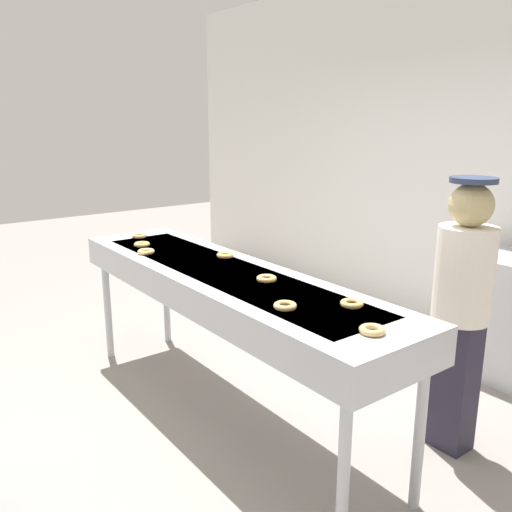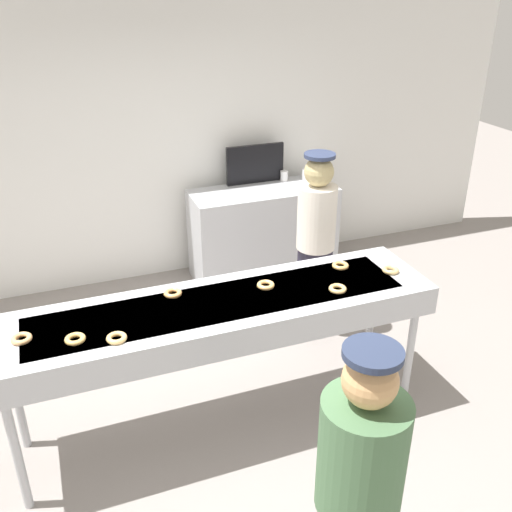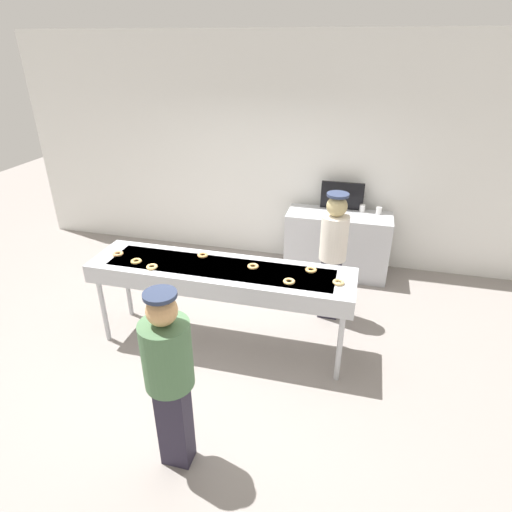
{
  "view_description": "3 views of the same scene",
  "coord_description": "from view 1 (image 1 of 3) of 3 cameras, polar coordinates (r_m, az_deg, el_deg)",
  "views": [
    {
      "loc": [
        2.69,
        -1.77,
        1.92
      ],
      "look_at": [
        0.18,
        0.12,
        1.11
      ],
      "focal_mm": 37.51,
      "sensor_mm": 36.0,
      "label": 1
    },
    {
      "loc": [
        -0.91,
        -3.04,
        2.88
      ],
      "look_at": [
        0.34,
        0.27,
        1.14
      ],
      "focal_mm": 40.48,
      "sensor_mm": 36.0,
      "label": 2
    },
    {
      "loc": [
        1.35,
        -3.74,
        3.13
      ],
      "look_at": [
        0.35,
        0.16,
        1.09
      ],
      "focal_mm": 30.01,
      "sensor_mm": 36.0,
      "label": 3
    }
  ],
  "objects": [
    {
      "name": "ground_plane",
      "position": [
        3.75,
        -3.23,
        -16.36
      ],
      "size": [
        16.0,
        16.0,
        0.0
      ],
      "primitive_type": "plane",
      "color": "gray"
    },
    {
      "name": "back_wall",
      "position": [
        5.04,
        21.02,
        10.38
      ],
      "size": [
        8.0,
        0.12,
        3.28
      ],
      "primitive_type": "cube",
      "color": "white",
      "rests_on": "ground"
    },
    {
      "name": "fryer_conveyor",
      "position": [
        3.38,
        -3.45,
        -3.13
      ],
      "size": [
        2.84,
        0.69,
        1.0
      ],
      "color": "#B7BABF",
      "rests_on": "ground"
    },
    {
      "name": "glazed_donut_0",
      "position": [
        2.44,
        12.3,
        -7.71
      ],
      "size": [
        0.16,
        0.16,
        0.03
      ],
      "primitive_type": "torus",
      "rotation": [
        0.0,
        0.0,
        2.05
      ],
      "color": "#DBB570",
      "rests_on": "fryer_conveyor"
    },
    {
      "name": "glazed_donut_1",
      "position": [
        3.12,
        1.13,
        -2.42
      ],
      "size": [
        0.17,
        0.17,
        0.03
      ],
      "primitive_type": "torus",
      "rotation": [
        0.0,
        0.0,
        0.78
      ],
      "color": "#EEB265",
      "rests_on": "fryer_conveyor"
    },
    {
      "name": "glazed_donut_2",
      "position": [
        2.75,
        10.18,
        -5.01
      ],
      "size": [
        0.15,
        0.15,
        0.03
      ],
      "primitive_type": "torus",
      "rotation": [
        0.0,
        0.0,
        1.91
      ],
      "color": "#EBB261",
      "rests_on": "fryer_conveyor"
    },
    {
      "name": "glazed_donut_3",
      "position": [
        2.68,
        3.12,
        -5.33
      ],
      "size": [
        0.16,
        0.16,
        0.03
      ],
      "primitive_type": "torus",
      "rotation": [
        0.0,
        0.0,
        0.45
      ],
      "color": "#DEB36B",
      "rests_on": "fryer_conveyor"
    },
    {
      "name": "glazed_donut_4",
      "position": [
        4.05,
        -12.07,
        1.22
      ],
      "size": [
        0.17,
        0.17,
        0.03
      ],
      "primitive_type": "torus",
      "rotation": [
        0.0,
        0.0,
        0.92
      ],
      "color": "#E6B662",
      "rests_on": "fryer_conveyor"
    },
    {
      "name": "glazed_donut_5",
      "position": [
        4.35,
        -12.34,
        2.11
      ],
      "size": [
        0.13,
        0.13,
        0.03
      ],
      "primitive_type": "torus",
      "rotation": [
        0.0,
        0.0,
        2.99
      ],
      "color": "#ECB06E",
      "rests_on": "fryer_conveyor"
    },
    {
      "name": "glazed_donut_6",
      "position": [
        3.66,
        -3.31,
        0.1
      ],
      "size": [
        0.15,
        0.15,
        0.03
      ],
      "primitive_type": "torus",
      "rotation": [
        0.0,
        0.0,
        1.92
      ],
      "color": "#ECA85E",
      "rests_on": "fryer_conveyor"
    },
    {
      "name": "glazed_donut_7",
      "position": [
        3.83,
        -11.65,
        0.47
      ],
      "size": [
        0.16,
        0.16,
        0.03
      ],
      "primitive_type": "torus",
      "rotation": [
        0.0,
        0.0,
        2.6
      ],
      "color": "#E9B96E",
      "rests_on": "fryer_conveyor"
    },
    {
      "name": "worker_baker",
      "position": [
        3.24,
        21.07,
        -4.59
      ],
      "size": [
        0.32,
        0.32,
        1.62
      ],
      "rotation": [
        0.0,
        0.0,
        3.05
      ],
      "color": "#272434",
      "rests_on": "ground"
    }
  ]
}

